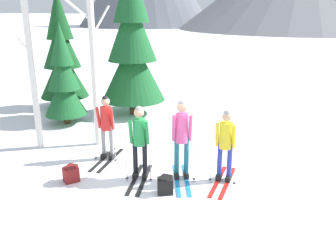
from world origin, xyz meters
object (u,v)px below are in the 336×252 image
at_px(birch_tree_slender, 30,56).
at_px(backpack_on_snow_front, 165,185).
at_px(skier_in_yellow, 226,142).
at_px(birch_tree_tall, 93,51).
at_px(pine_tree_near, 132,44).
at_px(backpack_on_snow_beside, 71,174).
at_px(skier_in_red, 106,125).
at_px(pine_tree_far, 62,55).
at_px(skier_in_green, 140,138).
at_px(skier_in_pink, 182,134).
at_px(pine_tree_mid, 63,79).

distance_m(birch_tree_slender, backpack_on_snow_front, 4.99).
bearing_deg(birch_tree_slender, skier_in_yellow, -0.51).
bearing_deg(birch_tree_tall, birch_tree_slender, -149.06).
xyz_separation_m(pine_tree_near, backpack_on_snow_beside, (1.27, -5.46, -2.32)).
xyz_separation_m(skier_in_red, backpack_on_snow_front, (2.08, -1.13, -0.72)).
relative_size(pine_tree_far, backpack_on_snow_beside, 11.03).
xyz_separation_m(birch_tree_tall, birch_tree_slender, (-1.37, -0.82, -0.11)).
bearing_deg(skier_in_yellow, skier_in_green, -161.42).
height_order(skier_in_pink, birch_tree_slender, birch_tree_slender).
relative_size(skier_in_red, skier_in_yellow, 1.01).
relative_size(backpack_on_snow_front, backpack_on_snow_beside, 0.99).
height_order(birch_tree_slender, backpack_on_snow_front, birch_tree_slender).
bearing_deg(birch_tree_slender, skier_in_pink, -4.09).
bearing_deg(pine_tree_near, backpack_on_snow_front, -56.32).
distance_m(skier_in_yellow, pine_tree_mid, 6.33).
bearing_deg(pine_tree_mid, skier_in_yellow, -19.71).
xyz_separation_m(skier_in_pink, pine_tree_mid, (-5.00, 2.39, 0.46)).
height_order(skier_in_yellow, pine_tree_near, pine_tree_near).
xyz_separation_m(skier_in_red, birch_tree_tall, (-0.82, 0.81, 1.72)).
bearing_deg(birch_tree_slender, backpack_on_snow_front, -14.68).
height_order(skier_in_green, backpack_on_snow_beside, skier_in_green).
distance_m(pine_tree_mid, backpack_on_snow_front, 6.04).
xyz_separation_m(skier_in_green, backpack_on_snow_front, (0.81, -0.47, -0.77)).
height_order(pine_tree_mid, birch_tree_tall, birch_tree_tall).
xyz_separation_m(skier_in_pink, backpack_on_snow_beside, (-2.21, -1.12, -0.88)).
bearing_deg(backpack_on_snow_front, skier_in_green, 150.15).
bearing_deg(skier_in_green, skier_in_pink, 21.53).
height_order(skier_in_pink, pine_tree_mid, pine_tree_mid).
bearing_deg(skier_in_yellow, pine_tree_far, 152.09).
bearing_deg(skier_in_red, backpack_on_snow_front, -28.44).
relative_size(skier_in_green, pine_tree_near, 0.31).
distance_m(skier_in_red, backpack_on_snow_beside, 1.61).
bearing_deg(pine_tree_near, birch_tree_tall, -80.55).
relative_size(skier_in_pink, skier_in_yellow, 1.12).
xyz_separation_m(skier_in_yellow, birch_tree_slender, (-5.25, 0.05, 1.60)).
relative_size(skier_in_red, skier_in_pink, 0.90).
relative_size(skier_in_pink, pine_tree_far, 0.42).
xyz_separation_m(pine_tree_mid, pine_tree_far, (-1.39, 1.75, 0.50)).
distance_m(skier_in_red, birch_tree_slender, 2.72).
xyz_separation_m(birch_tree_slender, backpack_on_snow_beside, (2.11, -1.43, -2.34)).
xyz_separation_m(birch_tree_tall, backpack_on_snow_beside, (0.74, -2.25, -2.44)).
distance_m(skier_in_red, skier_in_yellow, 3.07).
xyz_separation_m(skier_in_pink, skier_in_yellow, (0.93, 0.26, -0.14)).
xyz_separation_m(skier_in_green, birch_tree_tall, (-2.08, 1.47, 1.67)).
relative_size(birch_tree_tall, backpack_on_snow_beside, 12.94).
height_order(skier_in_pink, birch_tree_tall, birch_tree_tall).
bearing_deg(backpack_on_snow_beside, skier_in_red, 86.96).
height_order(skier_in_pink, backpack_on_snow_beside, skier_in_pink).
bearing_deg(pine_tree_far, skier_in_pink, -32.93).
xyz_separation_m(pine_tree_mid, backpack_on_snow_beside, (2.79, -3.51, -1.33)).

